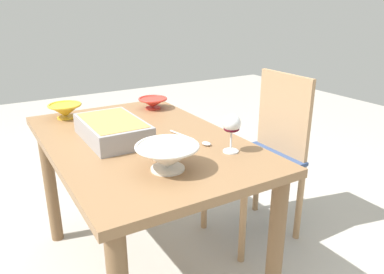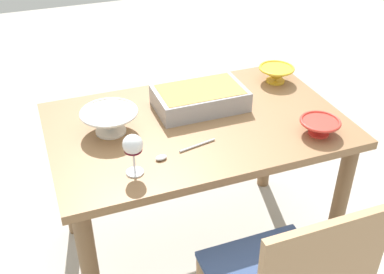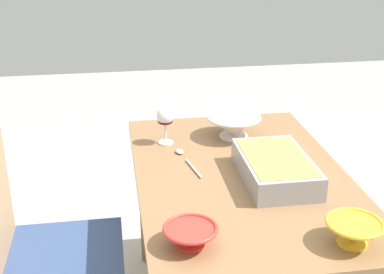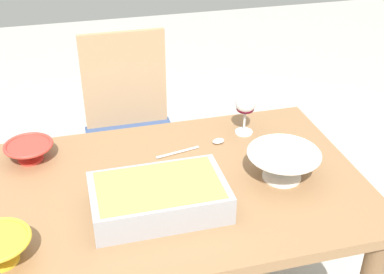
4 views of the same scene
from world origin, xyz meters
name	(u,v)px [view 3 (image 3 of 4)]	position (x,y,z in m)	size (l,w,h in m)	color
dining_table	(241,201)	(0.00, 0.00, 0.61)	(1.21, 0.77, 0.72)	olive
chair	(38,246)	(0.02, -0.75, 0.51)	(0.40, 0.44, 0.93)	#334772
wine_glass	(165,119)	(-0.33, -0.24, 0.83)	(0.07, 0.07, 0.16)	white
casserole_dish	(276,167)	(0.06, 0.11, 0.77)	(0.38, 0.23, 0.09)	#99999E
mixing_bowl	(234,125)	(-0.35, 0.05, 0.78)	(0.23, 0.23, 0.10)	white
small_bowl	(191,235)	(0.42, -0.25, 0.76)	(0.16, 0.16, 0.06)	red
serving_bowl	(354,231)	(0.48, 0.21, 0.77)	(0.17, 0.17, 0.08)	yellow
serving_spoon	(184,157)	(-0.16, -0.19, 0.73)	(0.26, 0.07, 0.01)	silver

